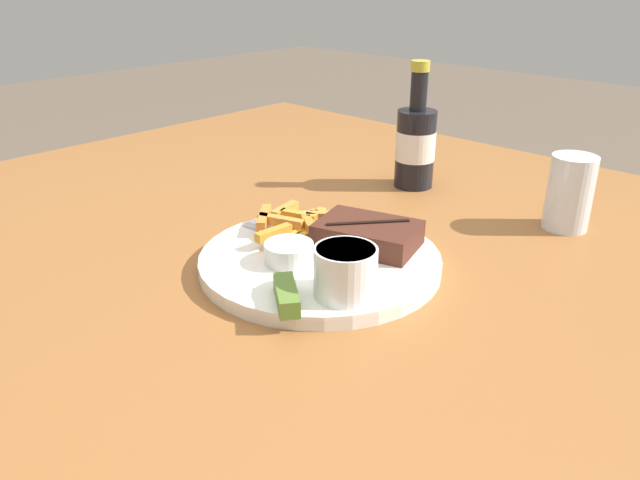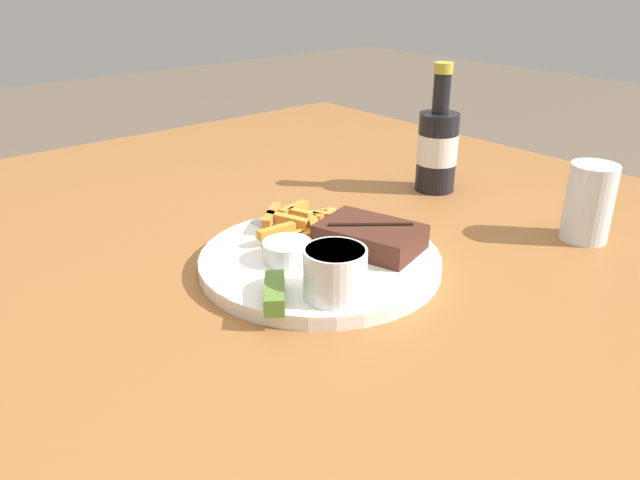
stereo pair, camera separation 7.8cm
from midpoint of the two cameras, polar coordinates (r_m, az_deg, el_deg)
name	(u,v)px [view 1 (the left image)]	position (r m, az deg, el deg)	size (l,w,h in m)	color
dining_table	(320,309)	(0.82, -2.72, -6.41)	(1.54, 1.34, 0.75)	#935B2D
dinner_plate	(320,261)	(0.79, -2.82, -1.98)	(0.31, 0.31, 0.02)	white
steak_portion	(368,234)	(0.80, 1.62, 0.47)	(0.15, 0.12, 0.03)	#472319
fries_pile	(297,224)	(0.85, -4.70, 1.43)	(0.12, 0.15, 0.02)	#BF8433
coleslaw_cup	(345,269)	(0.68, -0.93, -2.77)	(0.07, 0.07, 0.06)	white
dipping_sauce_cup	(289,252)	(0.76, -5.78, -1.13)	(0.06, 0.06, 0.03)	silver
pickle_spear	(286,295)	(0.68, -6.40, -5.11)	(0.07, 0.06, 0.02)	#567A2D
fork_utensil	(274,236)	(0.84, -6.88, 0.26)	(0.13, 0.02, 0.00)	#B7B7BC
beer_bottle	(415,143)	(1.07, 6.66, 8.73)	(0.07, 0.07, 0.21)	black
drinking_glass	(570,193)	(0.95, 19.72, 4.05)	(0.06, 0.06, 0.11)	silver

